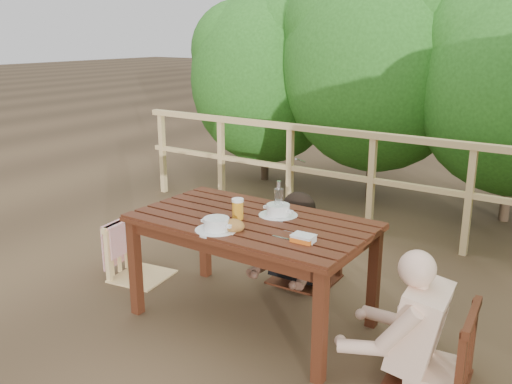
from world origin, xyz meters
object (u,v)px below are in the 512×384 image
Objects in this scene: chair_far at (306,223)px; butter_tub at (303,239)px; bottle at (279,200)px; table at (252,271)px; chair_right at (434,309)px; bread_roll at (234,226)px; soup_near at (217,225)px; soup_far at (278,211)px; beer_glass at (238,210)px; diner_right at (443,280)px; woman at (308,211)px; chair_left at (139,227)px.

butter_tub is (0.49, -0.92, 0.26)m from chair_far.
bottle is (0.13, -0.62, 0.36)m from chair_far.
table is 0.64m from butter_tub.
chair_right is 6.78× the size of butter_tub.
table is 0.52m from bottle.
chair_right reaches higher than bread_roll.
chair_right is 3.39× the size of soup_near.
soup_far is 1.94× the size of butter_tub.
beer_glass is (-0.08, -0.05, 0.43)m from table.
soup_near is at bearing -113.07° from bottle.
diner_right reaches higher than bread_roll.
woman is at bearing 100.22° from soup_far.
woman reaches higher than bottle.
chair_left is 2.35m from chair_right.
chair_right is 0.72× the size of diner_right.
bottle reaches higher than chair_far.
chair_far is 3.74× the size of bottle.
woman is at bearing -127.99° from chair_right.
butter_tub is (1.60, -0.23, 0.32)m from chair_left.
chair_left is 6.36× the size of butter_tub.
woman reaches higher than butter_tub.
chair_far is 0.66m from soup_far.
butter_tub is at bearing -41.27° from soup_far.
soup_far is 1.02× the size of bottle.
beer_glass is (-0.18, -0.21, 0.03)m from soup_far.
woman is 1.03m from bread_roll.
chair_left is 1.31m from bottle.
beer_glass is at bearing 119.96° from bread_roll.
woman is at bearing 87.98° from chair_far.
chair_far is 1.08m from soup_near.
table is 10.37× the size of beer_glass.
woman is 1.50m from diner_right.
diner_right is (0.03, 0.00, 0.18)m from chair_right.
chair_left is 0.74× the size of woman.
soup_far reaches higher than table.
chair_left is at bearing 161.56° from soup_near.
chair_far is 0.83× the size of woman.
table is at bearing -91.37° from chair_far.
bread_roll is at bearing -113.20° from chair_left.
butter_tub is at bearing 12.43° from soup_near.
diner_right is 1.34m from beer_glass.
soup_near is 0.49m from soup_far.
woman is at bearing 87.13° from soup_near.
soup_near is at bearing -169.18° from butter_tub.
chair_right is 0.81m from butter_tub.
soup_far is (1.22, 0.10, 0.33)m from chair_left.
diner_right is 4.85× the size of soup_far.
diner_right reaches higher than chair_far.
table is 1.23m from chair_right.
bottle is at bearing -80.14° from chair_far.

